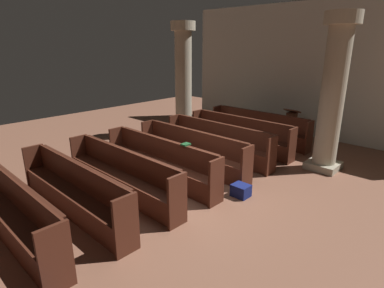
{
  "coord_description": "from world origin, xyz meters",
  "views": [
    {
      "loc": [
        4.46,
        -4.64,
        3.12
      ],
      "look_at": [
        -0.64,
        0.74,
        0.75
      ],
      "focal_mm": 29.2,
      "sensor_mm": 36.0,
      "label": 1
    }
  ],
  "objects_px": {
    "pew_row_1": "(240,133)",
    "pew_row_6": "(73,189)",
    "pew_row_2": "(218,140)",
    "pew_row_5": "(122,172)",
    "pew_row_7": "(11,210)",
    "hymn_book": "(186,144)",
    "kneeler_box_navy": "(241,190)",
    "pew_row_0": "(259,126)",
    "pew_row_3": "(191,149)",
    "pillar_aisle_side": "(333,92)",
    "lectern": "(291,127)",
    "pew_row_4": "(160,160)",
    "pillar_far_side": "(183,78)"
  },
  "relations": [
    {
      "from": "pillar_aisle_side",
      "to": "pew_row_5",
      "type": "bearing_deg",
      "value": -119.44
    },
    {
      "from": "pew_row_1",
      "to": "hymn_book",
      "type": "xyz_separation_m",
      "value": [
        0.68,
        -3.05,
        0.48
      ]
    },
    {
      "from": "pew_row_3",
      "to": "hymn_book",
      "type": "height_order",
      "value": "hymn_book"
    },
    {
      "from": "pew_row_2",
      "to": "hymn_book",
      "type": "xyz_separation_m",
      "value": [
        0.68,
        -1.97,
        0.48
      ]
    },
    {
      "from": "pew_row_3",
      "to": "pew_row_6",
      "type": "relative_size",
      "value": 1.0
    },
    {
      "from": "pew_row_0",
      "to": "pew_row_3",
      "type": "height_order",
      "value": "same"
    },
    {
      "from": "pew_row_2",
      "to": "pew_row_6",
      "type": "distance_m",
      "value": 4.31
    },
    {
      "from": "pew_row_2",
      "to": "pew_row_5",
      "type": "xyz_separation_m",
      "value": [
        0.0,
        -3.23,
        0.0
      ]
    },
    {
      "from": "pew_row_6",
      "to": "kneeler_box_navy",
      "type": "bearing_deg",
      "value": 55.92
    },
    {
      "from": "pillar_far_side",
      "to": "pillar_aisle_side",
      "type": "bearing_deg",
      "value": 1.57
    },
    {
      "from": "pillar_far_side",
      "to": "hymn_book",
      "type": "height_order",
      "value": "pillar_far_side"
    },
    {
      "from": "pew_row_1",
      "to": "pew_row_6",
      "type": "height_order",
      "value": "same"
    },
    {
      "from": "pew_row_3",
      "to": "pew_row_0",
      "type": "bearing_deg",
      "value": 90.0
    },
    {
      "from": "pew_row_2",
      "to": "pew_row_6",
      "type": "bearing_deg",
      "value": -90.0
    },
    {
      "from": "pew_row_7",
      "to": "pillar_far_side",
      "type": "relative_size",
      "value": 0.92
    },
    {
      "from": "kneeler_box_navy",
      "to": "pew_row_0",
      "type": "bearing_deg",
      "value": 117.18
    },
    {
      "from": "pew_row_3",
      "to": "pillar_far_side",
      "type": "xyz_separation_m",
      "value": [
        -2.49,
        2.21,
        1.47
      ]
    },
    {
      "from": "pew_row_7",
      "to": "pew_row_5",
      "type": "bearing_deg",
      "value": 90.0
    },
    {
      "from": "pew_row_3",
      "to": "lectern",
      "type": "bearing_deg",
      "value": 80.54
    },
    {
      "from": "pew_row_0",
      "to": "lectern",
      "type": "distance_m",
      "value": 1.15
    },
    {
      "from": "pew_row_4",
      "to": "kneeler_box_navy",
      "type": "distance_m",
      "value": 2.03
    },
    {
      "from": "lectern",
      "to": "hymn_book",
      "type": "bearing_deg",
      "value": -90.17
    },
    {
      "from": "pew_row_4",
      "to": "pillar_far_side",
      "type": "bearing_deg",
      "value": 127.15
    },
    {
      "from": "pew_row_2",
      "to": "pew_row_6",
      "type": "relative_size",
      "value": 1.0
    },
    {
      "from": "pew_row_4",
      "to": "pillar_far_side",
      "type": "height_order",
      "value": "pillar_far_side"
    },
    {
      "from": "pew_row_3",
      "to": "pillar_aisle_side",
      "type": "height_order",
      "value": "pillar_aisle_side"
    },
    {
      "from": "pew_row_4",
      "to": "hymn_book",
      "type": "height_order",
      "value": "hymn_book"
    },
    {
      "from": "pew_row_1",
      "to": "kneeler_box_navy",
      "type": "height_order",
      "value": "pew_row_1"
    },
    {
      "from": "pew_row_1",
      "to": "pew_row_5",
      "type": "relative_size",
      "value": 1.0
    },
    {
      "from": "pew_row_0",
      "to": "pillar_far_side",
      "type": "relative_size",
      "value": 0.92
    },
    {
      "from": "pew_row_3",
      "to": "kneeler_box_navy",
      "type": "relative_size",
      "value": 9.76
    },
    {
      "from": "lectern",
      "to": "hymn_book",
      "type": "xyz_separation_m",
      "value": [
        -0.02,
        -5.05,
        0.56
      ]
    },
    {
      "from": "pew_row_2",
      "to": "lectern",
      "type": "xyz_separation_m",
      "value": [
        0.69,
        3.07,
        -0.07
      ]
    },
    {
      "from": "pew_row_4",
      "to": "lectern",
      "type": "relative_size",
      "value": 3.26
    },
    {
      "from": "pew_row_4",
      "to": "pew_row_7",
      "type": "distance_m",
      "value": 3.23
    },
    {
      "from": "hymn_book",
      "to": "kneeler_box_navy",
      "type": "relative_size",
      "value": 0.55
    },
    {
      "from": "pew_row_7",
      "to": "hymn_book",
      "type": "height_order",
      "value": "hymn_book"
    },
    {
      "from": "pillar_aisle_side",
      "to": "lectern",
      "type": "height_order",
      "value": "pillar_aisle_side"
    },
    {
      "from": "pew_row_5",
      "to": "pillar_aisle_side",
      "type": "relative_size",
      "value": 0.92
    },
    {
      "from": "pew_row_4",
      "to": "pillar_far_side",
      "type": "distance_m",
      "value": 4.39
    },
    {
      "from": "pew_row_0",
      "to": "hymn_book",
      "type": "height_order",
      "value": "hymn_book"
    },
    {
      "from": "pew_row_2",
      "to": "pew_row_3",
      "type": "height_order",
      "value": "same"
    },
    {
      "from": "pew_row_3",
      "to": "pillar_aisle_side",
      "type": "xyz_separation_m",
      "value": [
        2.54,
        2.35,
        1.47
      ]
    },
    {
      "from": "pew_row_5",
      "to": "kneeler_box_navy",
      "type": "bearing_deg",
      "value": 42.21
    },
    {
      "from": "pew_row_6",
      "to": "kneeler_box_navy",
      "type": "xyz_separation_m",
      "value": [
        1.89,
        2.79,
        -0.39
      ]
    },
    {
      "from": "pew_row_5",
      "to": "pew_row_7",
      "type": "bearing_deg",
      "value": -90.0
    },
    {
      "from": "pew_row_0",
      "to": "pew_row_2",
      "type": "distance_m",
      "value": 2.16
    },
    {
      "from": "pew_row_1",
      "to": "pillar_aisle_side",
      "type": "distance_m",
      "value": 2.95
    },
    {
      "from": "pew_row_6",
      "to": "pew_row_3",
      "type": "bearing_deg",
      "value": 90.0
    },
    {
      "from": "lectern",
      "to": "pillar_aisle_side",
      "type": "bearing_deg",
      "value": -44.16
    }
  ]
}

